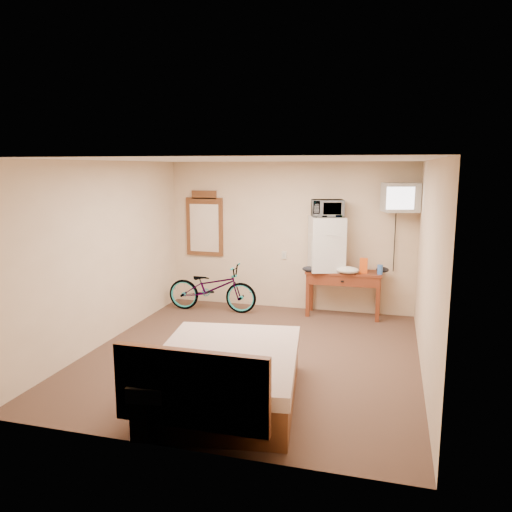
{
  "coord_description": "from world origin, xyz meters",
  "views": [
    {
      "loc": [
        1.67,
        -5.95,
        2.42
      ],
      "look_at": [
        -0.09,
        0.5,
        1.22
      ],
      "focal_mm": 35.0,
      "sensor_mm": 36.0,
      "label": 1
    }
  ],
  "objects_px": {
    "mini_fridge": "(327,244)",
    "wall_mirror": "(205,224)",
    "desk": "(344,280)",
    "microwave": "(327,208)",
    "blue_cup": "(380,270)",
    "bicycle": "(212,288)",
    "bed": "(224,376)",
    "crt_television": "(400,197)"
  },
  "relations": [
    {
      "from": "mini_fridge",
      "to": "wall_mirror",
      "type": "height_order",
      "value": "wall_mirror"
    },
    {
      "from": "bicycle",
      "to": "desk",
      "type": "bearing_deg",
      "value": -85.58
    },
    {
      "from": "bed",
      "to": "crt_television",
      "type": "bearing_deg",
      "value": 63.42
    },
    {
      "from": "mini_fridge",
      "to": "blue_cup",
      "type": "distance_m",
      "value": 0.94
    },
    {
      "from": "mini_fridge",
      "to": "microwave",
      "type": "height_order",
      "value": "microwave"
    },
    {
      "from": "desk",
      "to": "bicycle",
      "type": "distance_m",
      "value": 2.19
    },
    {
      "from": "wall_mirror",
      "to": "microwave",
      "type": "bearing_deg",
      "value": -6.07
    },
    {
      "from": "mini_fridge",
      "to": "microwave",
      "type": "xyz_separation_m",
      "value": [
        0.0,
        0.0,
        0.57
      ]
    },
    {
      "from": "desk",
      "to": "microwave",
      "type": "distance_m",
      "value": 1.18
    },
    {
      "from": "mini_fridge",
      "to": "bicycle",
      "type": "height_order",
      "value": "mini_fridge"
    },
    {
      "from": "mini_fridge",
      "to": "bed",
      "type": "distance_m",
      "value": 3.58
    },
    {
      "from": "desk",
      "to": "blue_cup",
      "type": "height_order",
      "value": "blue_cup"
    },
    {
      "from": "microwave",
      "to": "desk",
      "type": "bearing_deg",
      "value": -22.96
    },
    {
      "from": "mini_fridge",
      "to": "bicycle",
      "type": "bearing_deg",
      "value": -171.09
    },
    {
      "from": "bed",
      "to": "blue_cup",
      "type": "bearing_deg",
      "value": 66.54
    },
    {
      "from": "desk",
      "to": "bed",
      "type": "height_order",
      "value": "bed"
    },
    {
      "from": "blue_cup",
      "to": "wall_mirror",
      "type": "bearing_deg",
      "value": 174.14
    },
    {
      "from": "desk",
      "to": "crt_television",
      "type": "distance_m",
      "value": 1.57
    },
    {
      "from": "crt_television",
      "to": "wall_mirror",
      "type": "bearing_deg",
      "value": 175.64
    },
    {
      "from": "crt_television",
      "to": "wall_mirror",
      "type": "relative_size",
      "value": 0.57
    },
    {
      "from": "desk",
      "to": "mini_fridge",
      "type": "relative_size",
      "value": 1.39
    },
    {
      "from": "microwave",
      "to": "wall_mirror",
      "type": "relative_size",
      "value": 0.43
    },
    {
      "from": "blue_cup",
      "to": "bicycle",
      "type": "height_order",
      "value": "blue_cup"
    },
    {
      "from": "blue_cup",
      "to": "wall_mirror",
      "type": "relative_size",
      "value": 0.13
    },
    {
      "from": "bicycle",
      "to": "bed",
      "type": "distance_m",
      "value": 3.38
    },
    {
      "from": "desk",
      "to": "bicycle",
      "type": "bearing_deg",
      "value": -173.2
    },
    {
      "from": "desk",
      "to": "bed",
      "type": "xyz_separation_m",
      "value": [
        -0.88,
        -3.38,
        -0.32
      ]
    },
    {
      "from": "mini_fridge",
      "to": "blue_cup",
      "type": "relative_size",
      "value": 5.87
    },
    {
      "from": "mini_fridge",
      "to": "desk",
      "type": "bearing_deg",
      "value": -6.89
    },
    {
      "from": "desk",
      "to": "crt_television",
      "type": "xyz_separation_m",
      "value": [
        0.82,
        0.02,
        1.34
      ]
    },
    {
      "from": "blue_cup",
      "to": "bicycle",
      "type": "xyz_separation_m",
      "value": [
        -2.73,
        -0.21,
        -0.42
      ]
    },
    {
      "from": "mini_fridge",
      "to": "wall_mirror",
      "type": "xyz_separation_m",
      "value": [
        -2.19,
        0.23,
        0.22
      ]
    },
    {
      "from": "microwave",
      "to": "blue_cup",
      "type": "relative_size",
      "value": 3.3
    },
    {
      "from": "microwave",
      "to": "mini_fridge",
      "type": "bearing_deg",
      "value": -139.79
    },
    {
      "from": "mini_fridge",
      "to": "microwave",
      "type": "relative_size",
      "value": 1.78
    },
    {
      "from": "crt_television",
      "to": "blue_cup",
      "type": "bearing_deg",
      "value": -166.29
    },
    {
      "from": "mini_fridge",
      "to": "blue_cup",
      "type": "height_order",
      "value": "mini_fridge"
    },
    {
      "from": "blue_cup",
      "to": "wall_mirror",
      "type": "distance_m",
      "value": 3.12
    },
    {
      "from": "bed",
      "to": "desk",
      "type": "bearing_deg",
      "value": 75.37
    },
    {
      "from": "microwave",
      "to": "blue_cup",
      "type": "distance_m",
      "value": 1.28
    },
    {
      "from": "desk",
      "to": "microwave",
      "type": "bearing_deg",
      "value": 173.08
    },
    {
      "from": "microwave",
      "to": "bicycle",
      "type": "xyz_separation_m",
      "value": [
        -1.87,
        -0.29,
        -1.36
      ]
    }
  ]
}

